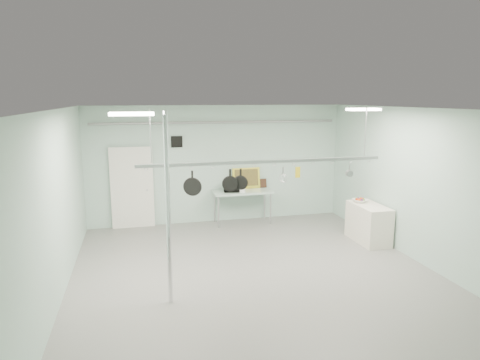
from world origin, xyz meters
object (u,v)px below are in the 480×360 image
object	(u,v)px
prep_table	(242,194)
pot_rack	(264,160)
chrome_pole	(168,210)
skillet_right	(241,179)
coffee_canister	(242,188)
microwave	(233,187)
skillet_left	(192,183)
fruit_bowl	(360,201)
skillet_mid	(230,180)
side_cabinet	(368,223)

from	to	relation	value
prep_table	pot_rack	size ratio (longest dim) A/B	0.33
chrome_pole	skillet_right	distance (m)	1.72
pot_rack	skillet_right	world-z (taller)	pot_rack
pot_rack	coffee_canister	size ratio (longest dim) A/B	21.67
prep_table	skillet_right	bearing A→B (deg)	-104.67
microwave	prep_table	bearing A→B (deg)	-169.94
chrome_pole	coffee_canister	size ratio (longest dim) A/B	14.44
prep_table	microwave	world-z (taller)	microwave
chrome_pole	skillet_left	distance (m)	1.07
chrome_pole	fruit_bowl	distance (m)	5.32
microwave	skillet_mid	bearing A→B (deg)	84.46
side_cabinet	chrome_pole	bearing A→B (deg)	-157.59
prep_table	fruit_bowl	bearing A→B (deg)	-37.93
microwave	pot_rack	bearing A→B (deg)	95.85
side_cabinet	skillet_right	xyz separation A→B (m)	(-3.41, -1.10, 1.44)
coffee_canister	skillet_left	size ratio (longest dim) A/B	0.47
coffee_canister	prep_table	bearing A→B (deg)	71.69
coffee_canister	fruit_bowl	bearing A→B (deg)	-35.27
microwave	skillet_left	xyz separation A→B (m)	(-1.51, -3.29, 0.81)
skillet_left	skillet_right	world-z (taller)	same
prep_table	coffee_canister	bearing A→B (deg)	-108.31
prep_table	fruit_bowl	world-z (taller)	fruit_bowl
prep_table	pot_rack	bearing A→B (deg)	-96.91
prep_table	fruit_bowl	xyz separation A→B (m)	(2.46, -1.91, 0.11)
pot_rack	skillet_mid	size ratio (longest dim) A/B	11.98
skillet_right	skillet_left	bearing A→B (deg)	-157.62
side_cabinet	skillet_left	size ratio (longest dim) A/B	2.53
prep_table	side_cabinet	size ratio (longest dim) A/B	1.33
coffee_canister	skillet_left	xyz separation A→B (m)	(-1.73, -3.16, 0.83)
pot_rack	fruit_bowl	distance (m)	3.43
chrome_pole	skillet_mid	distance (m)	1.55
side_cabinet	pot_rack	size ratio (longest dim) A/B	0.25
chrome_pole	skillet_mid	bearing A→B (deg)	36.19
chrome_pole	microwave	distance (m)	4.69
coffee_canister	skillet_right	distance (m)	3.38
pot_rack	coffee_canister	distance (m)	3.40
pot_rack	microwave	world-z (taller)	pot_rack
side_cabinet	skillet_right	distance (m)	3.87
chrome_pole	side_cabinet	distance (m)	5.37
fruit_bowl	side_cabinet	bearing A→B (deg)	-71.86
side_cabinet	skillet_left	bearing A→B (deg)	-165.75
fruit_bowl	skillet_left	distance (m)	4.55
prep_table	microwave	xyz separation A→B (m)	(-0.27, -0.01, 0.21)
fruit_bowl	coffee_canister	bearing A→B (deg)	144.73
prep_table	pot_rack	world-z (taller)	pot_rack
microwave	coffee_canister	world-z (taller)	microwave
chrome_pole	skillet_mid	world-z (taller)	chrome_pole
pot_rack	skillet_right	size ratio (longest dim) A/B	12.36
chrome_pole	coffee_canister	world-z (taller)	chrome_pole
chrome_pole	side_cabinet	size ratio (longest dim) A/B	2.67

